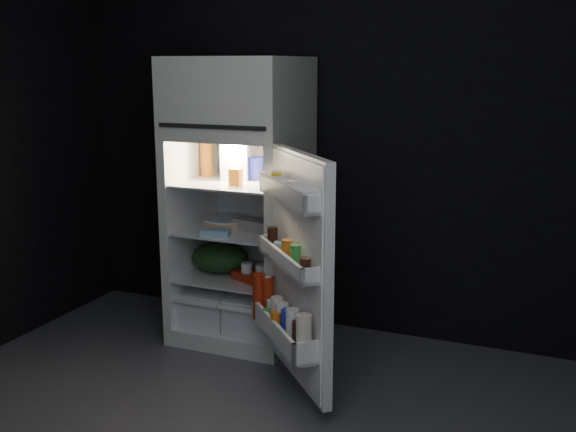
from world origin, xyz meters
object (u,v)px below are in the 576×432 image
at_px(refrigerator, 242,191).
at_px(fridge_door, 294,274).
at_px(milk_jug, 235,160).
at_px(egg_carton, 257,226).
at_px(yogurt_tray, 255,277).

xyz_separation_m(refrigerator, fridge_door, (0.63, -0.65, -0.28)).
height_order(milk_jug, egg_carton, milk_jug).
bearing_deg(refrigerator, milk_jug, 175.71).
bearing_deg(milk_jug, refrigerator, -23.44).
xyz_separation_m(fridge_door, yogurt_tray, (-0.46, 0.50, -0.23)).
bearing_deg(egg_carton, refrigerator, 165.08).
height_order(fridge_door, egg_carton, fridge_door).
bearing_deg(fridge_door, yogurt_tray, 132.59).
relative_size(fridge_door, yogurt_tray, 4.25).
relative_size(refrigerator, egg_carton, 5.76).
distance_m(refrigerator, yogurt_tray, 0.55).
xyz_separation_m(milk_jug, yogurt_tray, (0.20, -0.15, -0.69)).
bearing_deg(egg_carton, fridge_door, -36.38).
height_order(refrigerator, yogurt_tray, refrigerator).
height_order(refrigerator, fridge_door, refrigerator).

